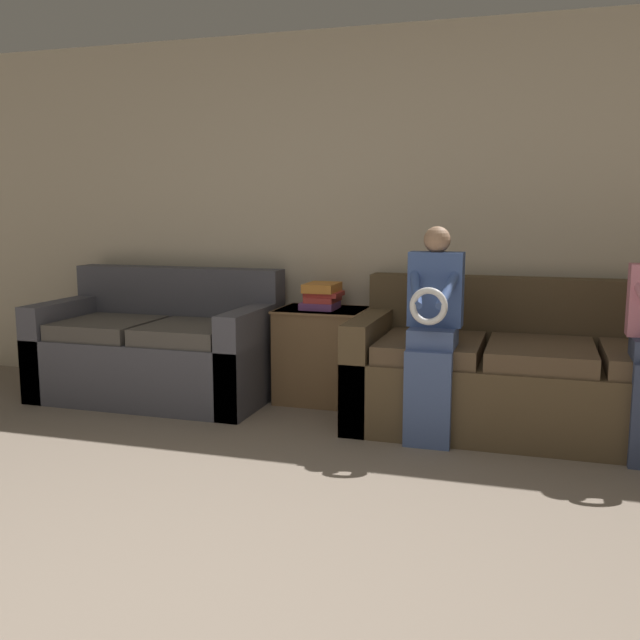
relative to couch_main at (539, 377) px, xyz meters
name	(u,v)px	position (x,y,z in m)	size (l,w,h in m)	color
wall_back	(379,217)	(-1.12, 0.52, 0.95)	(6.75, 0.06, 2.55)	beige
couch_main	(539,377)	(0.00, 0.00, 0.00)	(2.24, 0.98, 0.89)	brown
couch_side	(160,351)	(-2.59, 0.01, 0.01)	(1.61, 0.89, 0.90)	#4C4C56
child_left_seated	(433,327)	(-0.59, -0.41, 0.35)	(0.31, 0.37, 1.23)	#475B8E
side_shelf	(322,354)	(-1.45, 0.23, 0.01)	(0.60, 0.48, 0.65)	brown
book_stack	(322,296)	(-1.45, 0.24, 0.42)	(0.26, 0.29, 0.18)	#7A4284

